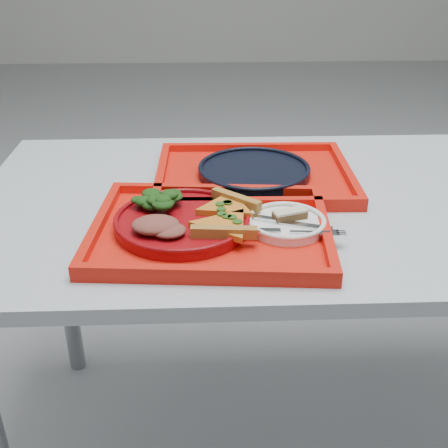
% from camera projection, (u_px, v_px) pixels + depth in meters
% --- Properties ---
extents(ground, '(10.00, 10.00, 0.00)m').
position_uv_depth(ground, '(313.00, 436.00, 1.59)').
color(ground, '#93969B').
rests_on(ground, ground).
extents(table, '(1.60, 0.80, 0.75)m').
position_uv_depth(table, '(335.00, 225.00, 1.27)').
color(table, '#9DA6B0').
rests_on(table, ground).
extents(tray_main, '(0.48, 0.39, 0.01)m').
position_uv_depth(tray_main, '(211.00, 232.00, 1.08)').
color(tray_main, red).
rests_on(tray_main, table).
extents(tray_far, '(0.46, 0.36, 0.01)m').
position_uv_depth(tray_far, '(254.00, 177.00, 1.32)').
color(tray_far, red).
rests_on(tray_far, table).
extents(dinner_plate, '(0.26, 0.26, 0.02)m').
position_uv_depth(dinner_plate, '(182.00, 223.00, 1.08)').
color(dinner_plate, maroon).
rests_on(dinner_plate, tray_main).
extents(side_plate, '(0.15, 0.15, 0.01)m').
position_uv_depth(side_plate, '(286.00, 225.00, 1.08)').
color(side_plate, white).
rests_on(side_plate, tray_main).
extents(navy_plate, '(0.26, 0.26, 0.02)m').
position_uv_depth(navy_plate, '(254.00, 172.00, 1.31)').
color(navy_plate, black).
rests_on(navy_plate, tray_far).
extents(pizza_slice_a, '(0.13, 0.15, 0.02)m').
position_uv_depth(pizza_slice_a, '(225.00, 223.00, 1.04)').
color(pizza_slice_a, gold).
rests_on(pizza_slice_a, dinner_plate).
extents(pizza_slice_b, '(0.17, 0.17, 0.02)m').
position_uv_depth(pizza_slice_b, '(226.00, 205.00, 1.11)').
color(pizza_slice_b, gold).
rests_on(pizza_slice_b, dinner_plate).
extents(salad_heap, '(0.10, 0.08, 0.05)m').
position_uv_depth(salad_heap, '(158.00, 197.00, 1.11)').
color(salad_heap, black).
rests_on(salad_heap, dinner_plate).
extents(meat_portion, '(0.09, 0.07, 0.03)m').
position_uv_depth(meat_portion, '(156.00, 225.00, 1.03)').
color(meat_portion, brown).
rests_on(meat_portion, dinner_plate).
extents(dessert_bar, '(0.07, 0.05, 0.02)m').
position_uv_depth(dessert_bar, '(290.00, 214.00, 1.08)').
color(dessert_bar, '#4B3119').
rests_on(dessert_bar, side_plate).
extents(knife, '(0.18, 0.08, 0.01)m').
position_uv_depth(knife, '(284.00, 221.00, 1.07)').
color(knife, silver).
rests_on(knife, side_plate).
extents(fork, '(0.19, 0.03, 0.01)m').
position_uv_depth(fork, '(289.00, 231.00, 1.03)').
color(fork, silver).
rests_on(fork, side_plate).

